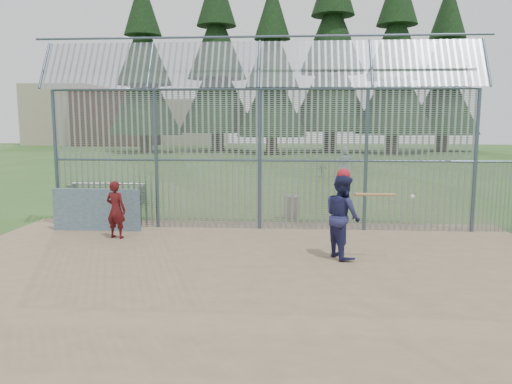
# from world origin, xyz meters

# --- Properties ---
(ground) EXTENTS (120.00, 120.00, 0.00)m
(ground) POSITION_xyz_m (0.00, 0.00, 0.00)
(ground) COLOR #2D511E
(ground) RESTS_ON ground
(dirt_infield) EXTENTS (14.00, 10.00, 0.02)m
(dirt_infield) POSITION_xyz_m (0.00, -0.50, 0.01)
(dirt_infield) COLOR #756047
(dirt_infield) RESTS_ON ground
(dugout_wall) EXTENTS (2.50, 0.12, 1.20)m
(dugout_wall) POSITION_xyz_m (-4.60, 2.90, 0.62)
(dugout_wall) COLOR #38566B
(dugout_wall) RESTS_ON dirt_infield
(batter) EXTENTS (1.03, 1.14, 1.91)m
(batter) POSITION_xyz_m (2.07, 0.51, 0.97)
(batter) COLOR navy
(batter) RESTS_ON dirt_infield
(onlooker) EXTENTS (0.64, 0.50, 1.54)m
(onlooker) POSITION_xyz_m (-3.73, 2.04, 0.79)
(onlooker) COLOR maroon
(onlooker) RESTS_ON dirt_infield
(bg_kid_standing) EXTENTS (0.87, 0.59, 1.74)m
(bg_kid_standing) POSITION_xyz_m (3.91, 17.19, 0.87)
(bg_kid_standing) COLOR gray
(bg_kid_standing) RESTS_ON ground
(bg_kid_seated) EXTENTS (0.50, 0.31, 0.79)m
(bg_kid_seated) POSITION_xyz_m (2.69, 17.57, 0.40)
(bg_kid_seated) COLOR slate
(bg_kid_seated) RESTS_ON ground
(batting_gear) EXTENTS (1.71, 0.35, 0.65)m
(batting_gear) POSITION_xyz_m (2.18, 0.49, 1.85)
(batting_gear) COLOR #AE1725
(batting_gear) RESTS_ON ground
(trash_can) EXTENTS (0.56, 0.56, 0.82)m
(trash_can) POSITION_xyz_m (0.94, 5.15, 0.38)
(trash_can) COLOR gray
(trash_can) RESTS_ON ground
(bleacher) EXTENTS (3.00, 0.95, 0.72)m
(bleacher) POSITION_xyz_m (-6.16, 7.76, 0.41)
(bleacher) COLOR slate
(bleacher) RESTS_ON ground
(backstop_fence) EXTENTS (20.09, 0.81, 5.30)m
(backstop_fence) POSITION_xyz_m (1.81, 3.43, 2.36)
(backstop_fence) COLOR #47566B
(backstop_fence) RESTS_ON ground
(conifer_row) EXTENTS (38.48, 12.26, 20.20)m
(conifer_row) POSITION_xyz_m (1.93, 41.51, 10.83)
(conifer_row) COLOR #332319
(conifer_row) RESTS_ON ground
(distant_buildings) EXTENTS (26.50, 10.50, 8.00)m
(distant_buildings) POSITION_xyz_m (-23.18, 56.49, 3.60)
(distant_buildings) COLOR brown
(distant_buildings) RESTS_ON ground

